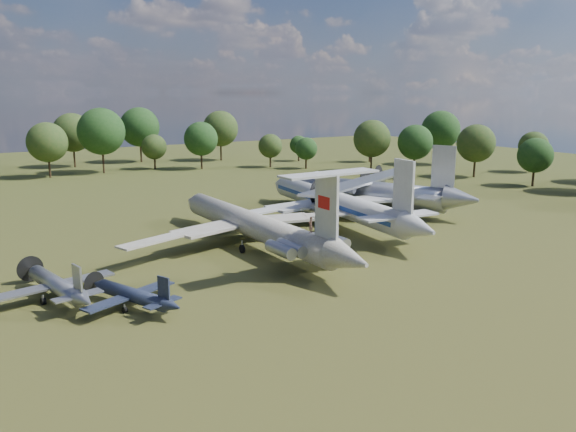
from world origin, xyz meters
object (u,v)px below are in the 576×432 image
an12_transport (368,196)px  person_on_il62 (311,225)px  small_prop_northwest (57,289)px  il62_airliner (253,230)px  small_prop_west (133,298)px  tu104_jet (335,207)px

an12_transport → person_on_il62: size_ratio=21.19×
small_prop_northwest → person_on_il62: (25.96, -5.58, 4.35)m
il62_airliner → an12_transport: bearing=18.9°
il62_airliner → small_prop_west: bearing=-148.0°
il62_airliner → person_on_il62: size_ratio=25.45×
an12_transport → tu104_jet: bearing=178.6°
tu104_jet → an12_transport: 11.12m
il62_airliner → small_prop_northwest: bearing=-166.0°
small_prop_west → person_on_il62: size_ratio=7.28×
an12_transport → small_prop_west: 53.22m
small_prop_west → person_on_il62: bearing=-22.0°
tu104_jet → small_prop_northwest: size_ratio=3.06×
il62_airliner → tu104_jet: size_ratio=0.96×
il62_airliner → small_prop_northwest: size_ratio=2.92×
an12_transport → person_on_il62: person_on_il62 is taller
il62_airliner → small_prop_northwest: 26.57m
an12_transport → small_prop_west: size_ratio=2.91×
an12_transport → small_prop_west: bearing=-178.0°
small_prop_west → small_prop_northwest: 8.30m
il62_airliner → small_prop_northwest: (-25.53, -7.29, -1.12)m
il62_airliner → an12_transport: 29.72m
tu104_jet → person_on_il62: bearing=-126.8°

